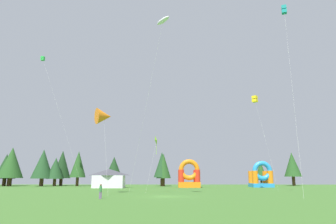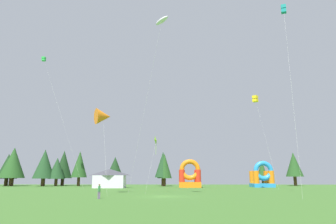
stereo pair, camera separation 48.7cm
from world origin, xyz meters
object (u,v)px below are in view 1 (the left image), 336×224
kite_teal_box (284,10)px  inflatable_red_slide (261,178)px  kite_white_parafoil (163,21)px  festival_tent (109,178)px  kite_orange_delta (104,116)px  kite_green_box (43,59)px  inflatable_blue_arch (189,177)px  person_midfield (101,190)px  kite_lime_diamond (157,141)px  kite_yellow_box (255,99)px

kite_teal_box → inflatable_red_slide: kite_teal_box is taller
kite_teal_box → kite_white_parafoil: bearing=-167.3°
kite_teal_box → festival_tent: bearing=136.6°
kite_teal_box → kite_orange_delta: (-25.17, 2.95, -14.40)m
kite_green_box → kite_orange_delta: bearing=-48.1°
inflatable_blue_arch → inflatable_red_slide: 16.77m
inflatable_red_slide → festival_tent: (-33.93, -5.19, -0.15)m
festival_tent → inflatable_red_slide: bearing=8.7°
kite_orange_delta → person_midfield: 12.69m
kite_orange_delta → person_midfield: kite_orange_delta is taller
kite_white_parafoil → kite_orange_delta: kite_white_parafoil is taller
kite_lime_diamond → festival_tent: (-11.25, 20.87, -5.54)m
kite_teal_box → kite_yellow_box: size_ratio=1.47×
kite_teal_box → person_midfield: size_ratio=16.69×
kite_orange_delta → inflatable_blue_arch: 31.90m
inflatable_blue_arch → inflatable_red_slide: bearing=6.8°
kite_orange_delta → kite_yellow_box: size_ratio=0.67×
inflatable_red_slide → inflatable_blue_arch: bearing=-173.2°
kite_orange_delta → inflatable_red_slide: 43.05m
kite_lime_diamond → person_midfield: (-5.37, -11.74, -6.62)m
kite_lime_diamond → kite_white_parafoil: bearing=-83.5°
person_midfield → kite_yellow_box: bearing=28.6°
kite_teal_box → kite_yellow_box: (0.21, 17.87, -8.11)m
kite_white_parafoil → kite_yellow_box: kite_white_parafoil is taller
kite_green_box → inflatable_red_slide: 55.96m
kite_green_box → kite_white_parafoil: bearing=-45.5°
kite_teal_box → kite_yellow_box: bearing=89.3°
kite_yellow_box → person_midfield: size_ratio=11.38×
kite_teal_box → kite_lime_diamond: 25.87m
kite_orange_delta → inflatable_blue_arch: kite_orange_delta is taller
inflatable_red_slide → kite_green_box: bearing=-170.1°
kite_green_box → inflatable_red_slide: (48.98, 8.55, -25.67)m
kite_yellow_box → kite_teal_box: bearing=-90.7°
kite_white_parafoil → kite_lime_diamond: bearing=96.5°
inflatable_red_slide → festival_tent: 34.33m
inflatable_blue_arch → kite_white_parafoil: bearing=-98.0°
kite_lime_diamond → kite_green_box: bearing=146.3°
person_midfield → inflatable_blue_arch: inflatable_blue_arch is taller
kite_yellow_box → person_midfield: bearing=-135.7°
kite_white_parafoil → inflatable_red_slide: kite_white_parafoil is taller
person_midfield → festival_tent: size_ratio=0.24×
kite_teal_box → kite_lime_diamond: kite_teal_box is taller
kite_yellow_box → inflatable_blue_arch: 22.94m
kite_lime_diamond → kite_yellow_box: (18.13, 11.21, 9.32)m
kite_yellow_box → festival_tent: size_ratio=2.69×
kite_yellow_box → person_midfield: kite_yellow_box is taller
kite_white_parafoil → inflatable_red_slide: 46.51m
kite_lime_diamond → festival_tent: size_ratio=1.25×
kite_lime_diamond → inflatable_blue_arch: kite_lime_diamond is taller
kite_teal_box → inflatable_red_slide: bearing=81.7°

